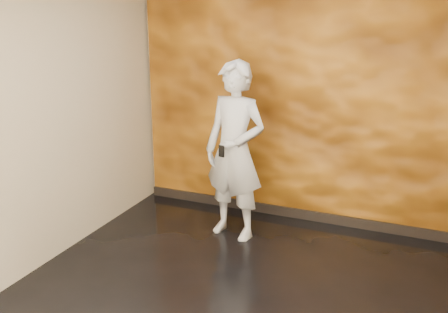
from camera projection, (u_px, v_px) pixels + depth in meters
room at (236, 147)px, 4.05m from camera, size 4.02×4.02×2.81m
feature_wall at (298, 106)px, 5.78m from camera, size 3.90×0.06×2.75m
baseboard at (292, 212)px, 6.13m from camera, size 3.90×0.04×0.12m
man at (235, 151)px, 5.41m from camera, size 0.79×0.60×1.96m
phone at (221, 151)px, 5.13m from camera, size 0.07×0.03×0.13m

